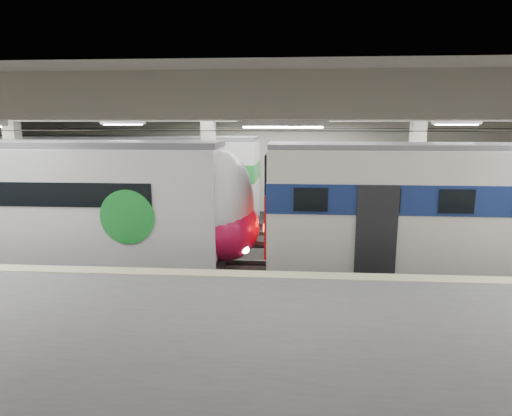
{
  "coord_description": "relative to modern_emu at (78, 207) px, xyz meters",
  "views": [
    {
      "loc": [
        0.08,
        -13.73,
        4.97
      ],
      "look_at": [
        -0.98,
        1.0,
        2.0
      ],
      "focal_mm": 30.0,
      "sensor_mm": 36.0,
      "label": 1
    }
  ],
  "objects": [
    {
      "name": "station_hall",
      "position": [
        6.96,
        -1.74,
        1.1
      ],
      "size": [
        36.0,
        24.0,
        5.75
      ],
      "color": "black",
      "rests_on": "ground"
    },
    {
      "name": "far_train",
      "position": [
        -1.04,
        5.5,
        0.1
      ],
      "size": [
        13.63,
        3.11,
        4.35
      ],
      "rotation": [
        0.0,
        0.0,
        -0.03
      ],
      "color": "silver",
      "rests_on": "ground"
    },
    {
      "name": "older_rer",
      "position": [
        12.86,
        0.0,
        0.12
      ],
      "size": [
        13.03,
        2.88,
        4.32
      ],
      "color": "beige",
      "rests_on": "ground"
    },
    {
      "name": "modern_emu",
      "position": [
        0.0,
        0.0,
        0.0
      ],
      "size": [
        13.46,
        2.78,
        4.36
      ],
      "color": "silver",
      "rests_on": "ground"
    }
  ]
}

